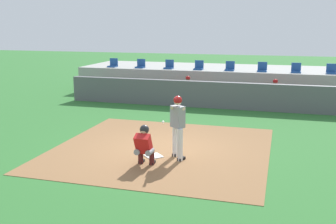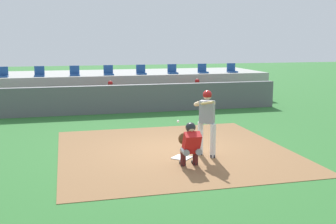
{
  "view_description": "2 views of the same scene",
  "coord_description": "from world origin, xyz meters",
  "px_view_note": "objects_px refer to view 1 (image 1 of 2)",
  "views": [
    {
      "loc": [
        3.39,
        -11.09,
        3.69
      ],
      "look_at": [
        0.0,
        0.7,
        1.0
      ],
      "focal_mm": 42.43,
      "sensor_mm": 36.0,
      "label": 1
    },
    {
      "loc": [
        -2.95,
        -10.95,
        3.12
      ],
      "look_at": [
        0.0,
        0.7,
        1.0
      ],
      "focal_mm": 44.04,
      "sensor_mm": 36.0,
      "label": 2
    }
  ],
  "objects_px": {
    "home_plate": "(154,156)",
    "stadium_seat_1": "(140,65)",
    "catcher_crouched": "(145,144)",
    "stadium_seat_5": "(262,69)",
    "stadium_seat_0": "(113,65)",
    "stadium_seat_3": "(199,67)",
    "batter_at_plate": "(177,123)",
    "stadium_seat_7": "(331,71)",
    "dugout_player_0": "(187,89)",
    "stadium_seat_6": "(296,70)",
    "dugout_player_1": "(275,93)",
    "stadium_seat_2": "(169,66)",
    "stadium_seat_4": "(230,68)"
  },
  "relations": [
    {
      "from": "home_plate",
      "to": "stadium_seat_1",
      "type": "distance_m",
      "value": 11.06
    },
    {
      "from": "catcher_crouched",
      "to": "stadium_seat_5",
      "type": "relative_size",
      "value": 3.74
    },
    {
      "from": "stadium_seat_0",
      "to": "stadium_seat_3",
      "type": "xyz_separation_m",
      "value": [
        4.88,
        0.0,
        0.0
      ]
    },
    {
      "from": "batter_at_plate",
      "to": "stadium_seat_7",
      "type": "distance_m",
      "value": 11.31
    },
    {
      "from": "catcher_crouched",
      "to": "stadium_seat_1",
      "type": "xyz_separation_m",
      "value": [
        -4.06,
        10.92,
        0.93
      ]
    },
    {
      "from": "dugout_player_0",
      "to": "stadium_seat_5",
      "type": "xyz_separation_m",
      "value": [
        3.38,
        2.03,
        0.86
      ]
    },
    {
      "from": "stadium_seat_3",
      "to": "stadium_seat_6",
      "type": "xyz_separation_m",
      "value": [
        4.88,
        0.0,
        0.0
      ]
    },
    {
      "from": "dugout_player_1",
      "to": "stadium_seat_7",
      "type": "height_order",
      "value": "stadium_seat_7"
    },
    {
      "from": "batter_at_plate",
      "to": "stadium_seat_5",
      "type": "bearing_deg",
      "value": 80.23
    },
    {
      "from": "batter_at_plate",
      "to": "dugout_player_1",
      "type": "bearing_deg",
      "value": 73.2
    },
    {
      "from": "stadium_seat_2",
      "to": "home_plate",
      "type": "bearing_deg",
      "value": -76.53
    },
    {
      "from": "stadium_seat_0",
      "to": "stadium_seat_4",
      "type": "xyz_separation_m",
      "value": [
        6.5,
        0.0,
        0.0
      ]
    },
    {
      "from": "catcher_crouched",
      "to": "stadium_seat_7",
      "type": "xyz_separation_m",
      "value": [
        5.69,
        10.92,
        0.93
      ]
    },
    {
      "from": "stadium_seat_4",
      "to": "stadium_seat_0",
      "type": "bearing_deg",
      "value": 180.0
    },
    {
      "from": "stadium_seat_7",
      "to": "stadium_seat_4",
      "type": "bearing_deg",
      "value": 180.0
    },
    {
      "from": "dugout_player_1",
      "to": "stadium_seat_3",
      "type": "bearing_deg",
      "value": 152.76
    },
    {
      "from": "batter_at_plate",
      "to": "stadium_seat_2",
      "type": "relative_size",
      "value": 3.76
    },
    {
      "from": "batter_at_plate",
      "to": "stadium_seat_7",
      "type": "relative_size",
      "value": 3.76
    },
    {
      "from": "dugout_player_0",
      "to": "stadium_seat_4",
      "type": "distance_m",
      "value": 2.82
    },
    {
      "from": "stadium_seat_0",
      "to": "stadium_seat_2",
      "type": "xyz_separation_m",
      "value": [
        3.25,
        0.0,
        0.0
      ]
    },
    {
      "from": "stadium_seat_2",
      "to": "stadium_seat_6",
      "type": "distance_m",
      "value": 6.5
    },
    {
      "from": "catcher_crouched",
      "to": "stadium_seat_3",
      "type": "xyz_separation_m",
      "value": [
        -0.81,
        10.92,
        0.93
      ]
    },
    {
      "from": "batter_at_plate",
      "to": "stadium_seat_7",
      "type": "height_order",
      "value": "stadium_seat_7"
    },
    {
      "from": "home_plate",
      "to": "stadium_seat_0",
      "type": "height_order",
      "value": "stadium_seat_0"
    },
    {
      "from": "catcher_crouched",
      "to": "stadium_seat_0",
      "type": "relative_size",
      "value": 3.74
    },
    {
      "from": "catcher_crouched",
      "to": "stadium_seat_5",
      "type": "xyz_separation_m",
      "value": [
        2.44,
        10.92,
        0.93
      ]
    },
    {
      "from": "dugout_player_1",
      "to": "stadium_seat_2",
      "type": "height_order",
      "value": "stadium_seat_2"
    },
    {
      "from": "home_plate",
      "to": "stadium_seat_7",
      "type": "height_order",
      "value": "stadium_seat_7"
    },
    {
      "from": "dugout_player_1",
      "to": "stadium_seat_1",
      "type": "xyz_separation_m",
      "value": [
        -7.2,
        2.03,
        0.86
      ]
    },
    {
      "from": "dugout_player_1",
      "to": "stadium_seat_0",
      "type": "xyz_separation_m",
      "value": [
        -8.83,
        2.03,
        0.86
      ]
    },
    {
      "from": "stadium_seat_2",
      "to": "stadium_seat_7",
      "type": "height_order",
      "value": "same"
    },
    {
      "from": "stadium_seat_1",
      "to": "stadium_seat_3",
      "type": "distance_m",
      "value": 3.25
    },
    {
      "from": "dugout_player_0",
      "to": "stadium_seat_0",
      "type": "height_order",
      "value": "stadium_seat_0"
    },
    {
      "from": "stadium_seat_4",
      "to": "home_plate",
      "type": "bearing_deg",
      "value": -94.56
    },
    {
      "from": "stadium_seat_7",
      "to": "stadium_seat_5",
      "type": "bearing_deg",
      "value": 180.0
    },
    {
      "from": "batter_at_plate",
      "to": "stadium_seat_0",
      "type": "relative_size",
      "value": 3.76
    },
    {
      "from": "home_plate",
      "to": "stadium_seat_5",
      "type": "distance_m",
      "value": 10.58
    },
    {
      "from": "batter_at_plate",
      "to": "stadium_seat_1",
      "type": "relative_size",
      "value": 3.76
    },
    {
      "from": "dugout_player_1",
      "to": "stadium_seat_4",
      "type": "bearing_deg",
      "value": 138.83
    },
    {
      "from": "dugout_player_1",
      "to": "stadium_seat_4",
      "type": "height_order",
      "value": "stadium_seat_4"
    },
    {
      "from": "stadium_seat_1",
      "to": "stadium_seat_0",
      "type": "bearing_deg",
      "value": 180.0
    },
    {
      "from": "dugout_player_0",
      "to": "stadium_seat_0",
      "type": "bearing_deg",
      "value": 156.77
    },
    {
      "from": "batter_at_plate",
      "to": "stadium_seat_6",
      "type": "height_order",
      "value": "stadium_seat_6"
    },
    {
      "from": "dugout_player_1",
      "to": "stadium_seat_6",
      "type": "xyz_separation_m",
      "value": [
        0.92,
        2.03,
        0.86
      ]
    },
    {
      "from": "catcher_crouched",
      "to": "stadium_seat_6",
      "type": "height_order",
      "value": "stadium_seat_6"
    },
    {
      "from": "stadium_seat_6",
      "to": "stadium_seat_7",
      "type": "distance_m",
      "value": 1.62
    },
    {
      "from": "catcher_crouched",
      "to": "stadium_seat_0",
      "type": "xyz_separation_m",
      "value": [
        -5.68,
        10.92,
        0.93
      ]
    },
    {
      "from": "stadium_seat_0",
      "to": "stadium_seat_2",
      "type": "height_order",
      "value": "same"
    },
    {
      "from": "stadium_seat_2",
      "to": "stadium_seat_3",
      "type": "bearing_deg",
      "value": 0.0
    },
    {
      "from": "stadium_seat_5",
      "to": "stadium_seat_6",
      "type": "bearing_deg",
      "value": 0.0
    }
  ]
}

